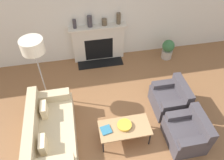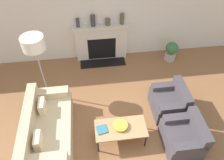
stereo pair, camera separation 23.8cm
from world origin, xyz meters
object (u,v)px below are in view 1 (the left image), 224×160
object	(u,v)px
potted_plant	(168,49)
mantel_vase_center_left	(90,21)
coffee_table	(125,128)
mantel_vase_right	(119,19)
armchair_near	(187,133)
armchair_far	(170,99)
mantel_vase_left	(74,24)
mantel_vase_center_right	(104,22)
floor_lamp	(33,49)
book	(106,130)
fireplace	(98,43)
bowl	(124,125)
couch	(50,133)

from	to	relation	value
potted_plant	mantel_vase_center_left	bearing A→B (deg)	170.57
coffee_table	mantel_vase_right	world-z (taller)	mantel_vase_right
armchair_near	armchair_far	bearing A→B (deg)	180.00
mantel_vase_left	mantel_vase_center_right	bearing A→B (deg)	0.00
floor_lamp	potted_plant	world-z (taller)	floor_lamp
book	potted_plant	world-z (taller)	potted_plant
fireplace	armchair_near	distance (m)	3.50
armchair_far	mantel_vase_center_right	distance (m)	2.73
mantel_vase_center_right	bowl	bearing A→B (deg)	-91.47
armchair_far	mantel_vase_center_right	world-z (taller)	mantel_vase_center_right
couch	book	xyz separation A→B (m)	(1.15, -0.23, 0.12)
armchair_near	coffee_table	bearing A→B (deg)	-102.92
mantel_vase_right	floor_lamp	bearing A→B (deg)	-146.83
coffee_table	mantel_vase_center_right	world-z (taller)	mantel_vase_center_right
fireplace	coffee_table	size ratio (longest dim) A/B	1.51
fireplace	mantel_vase_center_left	bearing A→B (deg)	176.00
book	mantel_vase_right	distance (m)	3.15
armchair_near	mantel_vase_right	world-z (taller)	mantel_vase_right
book	floor_lamp	bearing A→B (deg)	119.36
coffee_table	book	bearing A→B (deg)	179.46
bowl	floor_lamp	world-z (taller)	floor_lamp
floor_lamp	armchair_near	bearing A→B (deg)	-31.50
mantel_vase_right	mantel_vase_center_left	bearing A→B (deg)	180.00
floor_lamp	mantel_vase_center_left	distance (m)	1.95
fireplace	couch	distance (m)	3.02
fireplace	couch	world-z (taller)	fireplace
mantel_vase_center_right	floor_lamp	bearing A→B (deg)	-141.20
couch	mantel_vase_center_left	distance (m)	3.09
fireplace	floor_lamp	world-z (taller)	floor_lamp
book	armchair_near	bearing A→B (deg)	-20.81
fireplace	book	world-z (taller)	fireplace
coffee_table	potted_plant	size ratio (longest dim) A/B	1.74
floor_lamp	mantel_vase_right	size ratio (longest dim) A/B	5.73
mantel_vase_right	book	bearing A→B (deg)	-106.64
mantel_vase_center_left	mantel_vase_right	distance (m)	0.80
fireplace	mantel_vase_center_left	distance (m)	0.77
book	mantel_vase_right	bearing A→B (deg)	62.63
coffee_table	mantel_vase_center_right	bearing A→B (deg)	88.53
mantel_vase_right	potted_plant	distance (m)	1.80
mantel_vase_left	book	bearing A→B (deg)	-83.13
floor_lamp	potted_plant	xyz separation A→B (m)	(3.61, 1.02, -1.25)
armchair_near	coffee_table	xyz separation A→B (m)	(-1.29, 0.29, 0.10)
armchair_far	bowl	distance (m)	1.43
coffee_table	mantel_vase_center_right	distance (m)	3.03
mantel_vase_center_left	potted_plant	world-z (taller)	mantel_vase_center_left
mantel_vase_left	potted_plant	distance (m)	2.88
book	mantel_vase_center_right	world-z (taller)	mantel_vase_center_right
mantel_vase_left	mantel_vase_right	bearing A→B (deg)	0.00
coffee_table	mantel_vase_center_left	distance (m)	3.06
floor_lamp	bowl	bearing A→B (deg)	-41.64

